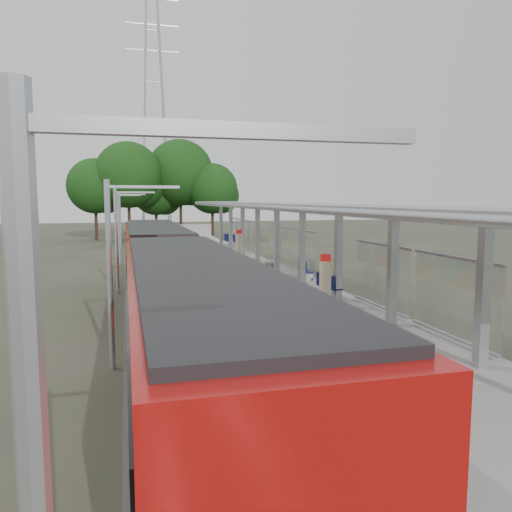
{
  "coord_description": "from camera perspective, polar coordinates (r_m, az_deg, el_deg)",
  "views": [
    {
      "loc": [
        -5.84,
        -7.48,
        4.86
      ],
      "look_at": [
        -0.16,
        14.13,
        2.3
      ],
      "focal_mm": 35.0,
      "sensor_mm": 36.0,
      "label": 1
    }
  ],
  "objects": [
    {
      "name": "info_pillar_far",
      "position": [
        32.44,
        -1.94,
        1.16
      ],
      "size": [
        0.43,
        0.43,
        1.89
      ],
      "rotation": [
        0.0,
        0.0,
        0.03
      ],
      "color": "beige",
      "rests_on": "platform"
    },
    {
      "name": "pylon",
      "position": [
        81.85,
        -11.57,
        16.36
      ],
      "size": [
        8.0,
        4.0,
        38.0
      ],
      "primitive_type": null,
      "color": "#9EA0A5",
      "rests_on": "ground"
    },
    {
      "name": "platform",
      "position": [
        28.43,
        -2.69,
        -2.29
      ],
      "size": [
        6.0,
        50.0,
        1.0
      ],
      "primitive_type": "cube",
      "color": "gray",
      "rests_on": "ground"
    },
    {
      "name": "info_pillar_near",
      "position": [
        18.17,
        7.91,
        -3.15
      ],
      "size": [
        0.43,
        0.43,
        1.9
      ],
      "rotation": [
        0.0,
        0.0,
        -0.31
      ],
      "color": "beige",
      "rests_on": "platform"
    },
    {
      "name": "canopy",
      "position": [
        24.81,
        2.76,
        5.01
      ],
      "size": [
        3.27,
        38.0,
        3.66
      ],
      "color": "#9EA0A5",
      "rests_on": "platform"
    },
    {
      "name": "ground",
      "position": [
        10.66,
        22.13,
        -21.1
      ],
      "size": [
        200.0,
        200.0,
        0.0
      ],
      "primitive_type": "plane",
      "color": "#474438",
      "rests_on": "ground"
    },
    {
      "name": "tree_cluster",
      "position": [
        62.12,
        -11.44,
        8.53
      ],
      "size": [
        20.07,
        10.0,
        12.2
      ],
      "color": "#382316",
      "rests_on": "ground"
    },
    {
      "name": "trackbed",
      "position": [
        27.92,
        -11.77,
        -3.38
      ],
      "size": [
        3.0,
        70.0,
        0.24
      ],
      "primitive_type": "cube",
      "color": "#59544C",
      "rests_on": "ground"
    },
    {
      "name": "train",
      "position": [
        17.33,
        -10.1,
        -2.89
      ],
      "size": [
        2.74,
        27.6,
        3.62
      ],
      "color": "black",
      "rests_on": "ground"
    },
    {
      "name": "litter_bin",
      "position": [
        24.16,
        1.54,
        -1.68
      ],
      "size": [
        0.5,
        0.5,
        0.82
      ],
      "primitive_type": "cylinder",
      "rotation": [
        0.0,
        0.0,
        0.29
      ],
      "color": "#9EA0A5",
      "rests_on": "platform"
    },
    {
      "name": "bench_mid",
      "position": [
        24.24,
        5.53,
        -1.51
      ],
      "size": [
        0.5,
        1.36,
        0.91
      ],
      "rotation": [
        0.0,
        0.0,
        -0.07
      ],
      "color": "#0F134F",
      "rests_on": "platform"
    },
    {
      "name": "bench_far",
      "position": [
        40.93,
        -2.88,
        1.86
      ],
      "size": [
        1.0,
        1.52,
        1.0
      ],
      "rotation": [
        0.0,
        0.0,
        0.41
      ],
      "color": "#0F134F",
      "rests_on": "platform"
    },
    {
      "name": "end_fence",
      "position": [
        52.85,
        -8.35,
        2.94
      ],
      "size": [
        6.0,
        0.1,
        1.2
      ],
      "primitive_type": "cube",
      "color": "#9EA0A5",
      "rests_on": "platform"
    },
    {
      "name": "catenary_masts",
      "position": [
        26.55,
        -15.5,
        2.09
      ],
      "size": [
        2.08,
        48.16,
        5.4
      ],
      "color": "#9EA0A5",
      "rests_on": "ground"
    },
    {
      "name": "bench_near",
      "position": [
        19.83,
        8.18,
        -3.31
      ],
      "size": [
        0.57,
        1.41,
        0.94
      ],
      "rotation": [
        0.0,
        0.0,
        0.12
      ],
      "color": "#0F134F",
      "rests_on": "platform"
    },
    {
      "name": "tactile_strip",
      "position": [
        27.94,
        -7.82,
        -1.44
      ],
      "size": [
        0.6,
        50.0,
        0.02
      ],
      "primitive_type": "cube",
      "color": "gold",
      "rests_on": "platform"
    }
  ]
}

